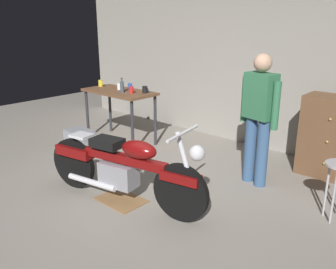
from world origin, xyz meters
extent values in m
plane|color=gray|center=(0.00, 0.00, 0.00)|extent=(12.00, 12.00, 0.00)
cube|color=gray|center=(0.00, 2.80, 1.55)|extent=(8.00, 0.12, 3.10)
cube|color=brown|center=(-1.72, 1.37, 0.88)|extent=(1.30, 0.64, 0.04)
cylinder|color=#2D2D33|center=(-2.31, 1.11, 0.43)|extent=(0.05, 0.05, 0.86)
cylinder|color=#2D2D33|center=(-1.13, 1.11, 0.43)|extent=(0.05, 0.05, 0.86)
cylinder|color=#2D2D33|center=(-2.31, 1.63, 0.43)|extent=(0.05, 0.05, 0.86)
cylinder|color=#2D2D33|center=(-1.13, 1.63, 0.43)|extent=(0.05, 0.05, 0.86)
cylinder|color=black|center=(0.74, 0.07, 0.32)|extent=(0.64, 0.19, 0.64)
cylinder|color=black|center=(-0.79, -0.21, 0.32)|extent=(0.64, 0.19, 0.64)
cube|color=maroon|center=(0.74, 0.07, 0.50)|extent=(0.46, 0.22, 0.10)
cube|color=maroon|center=(-0.74, -0.21, 0.50)|extent=(0.54, 0.27, 0.12)
cube|color=gray|center=(-0.07, -0.08, 0.34)|extent=(0.48, 0.32, 0.28)
cube|color=maroon|center=(0.02, -0.06, 0.55)|extent=(1.10, 0.30, 0.10)
ellipsoid|color=maroon|center=(0.22, -0.03, 0.70)|extent=(0.47, 0.30, 0.20)
cube|color=black|center=(-0.22, -0.11, 0.70)|extent=(0.40, 0.30, 0.10)
cube|color=silver|center=(-0.62, -0.18, 0.72)|extent=(0.27, 0.24, 0.03)
cylinder|color=silver|center=(0.80, 0.08, 0.65)|extent=(0.27, 0.10, 0.68)
cylinder|color=silver|center=(0.76, 0.07, 0.98)|extent=(0.14, 0.60, 0.03)
sphere|color=silver|center=(0.91, 0.10, 0.80)|extent=(0.16, 0.16, 0.16)
cylinder|color=silver|center=(-0.34, -0.28, 0.22)|extent=(0.70, 0.20, 0.07)
cylinder|color=#385983|center=(0.96, 1.40, 0.44)|extent=(0.15, 0.15, 0.88)
cylinder|color=#385983|center=(0.76, 1.44, 0.44)|extent=(0.15, 0.15, 0.88)
cube|color=#33724C|center=(0.86, 1.42, 1.16)|extent=(0.42, 0.29, 0.56)
cylinder|color=#33724C|center=(1.10, 1.37, 1.08)|extent=(0.09, 0.09, 0.58)
cylinder|color=#33724C|center=(0.63, 1.47, 1.08)|extent=(0.09, 0.09, 0.58)
sphere|color=tan|center=(0.86, 1.42, 1.56)|extent=(0.22, 0.22, 0.22)
cylinder|color=#B2B2B7|center=(1.85, 1.18, 0.31)|extent=(0.02, 0.02, 0.62)
cylinder|color=#B2B2B7|center=(1.96, 1.07, 0.31)|extent=(0.02, 0.02, 0.62)
cube|color=brown|center=(1.51, 2.30, 0.55)|extent=(0.80, 0.44, 1.10)
sphere|color=tan|center=(1.51, 2.07, 0.85)|extent=(0.04, 0.04, 0.04)
sphere|color=tan|center=(1.51, 2.07, 0.55)|extent=(0.04, 0.04, 0.04)
sphere|color=tan|center=(1.51, 2.07, 0.25)|extent=(0.04, 0.04, 0.04)
cube|color=olive|center=(-0.06, -0.07, 0.01)|extent=(0.56, 0.40, 0.01)
cube|color=gray|center=(-1.87, 0.62, 0.17)|extent=(0.44, 0.32, 0.34)
cylinder|color=yellow|center=(-2.28, 1.42, 0.96)|extent=(0.08, 0.08, 0.11)
torus|color=yellow|center=(-2.24, 1.42, 0.96)|extent=(0.06, 0.01, 0.06)
cylinder|color=red|center=(-1.41, 1.36, 0.96)|extent=(0.07, 0.07, 0.11)
torus|color=red|center=(-1.37, 1.36, 0.96)|extent=(0.06, 0.01, 0.06)
cylinder|color=white|center=(-1.80, 1.45, 0.95)|extent=(0.09, 0.09, 0.11)
torus|color=white|center=(-1.75, 1.45, 0.96)|extent=(0.06, 0.01, 0.06)
cylinder|color=black|center=(-1.25, 1.52, 0.96)|extent=(0.09, 0.09, 0.11)
torus|color=black|center=(-1.20, 1.52, 0.96)|extent=(0.06, 0.01, 0.06)
cylinder|color=#2D51AD|center=(-1.73, 1.62, 0.95)|extent=(0.07, 0.07, 0.09)
torus|color=#2D51AD|center=(-1.69, 1.62, 0.95)|extent=(0.05, 0.01, 0.05)
cylinder|color=#3F4C59|center=(-1.56, 1.30, 0.99)|extent=(0.06, 0.06, 0.18)
cylinder|color=#3F4C59|center=(-1.56, 1.30, 1.10)|extent=(0.03, 0.03, 0.05)
cylinder|color=black|center=(-1.56, 1.30, 1.14)|extent=(0.03, 0.03, 0.01)
camera|label=1|loc=(2.90, -2.55, 2.05)|focal=38.42mm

